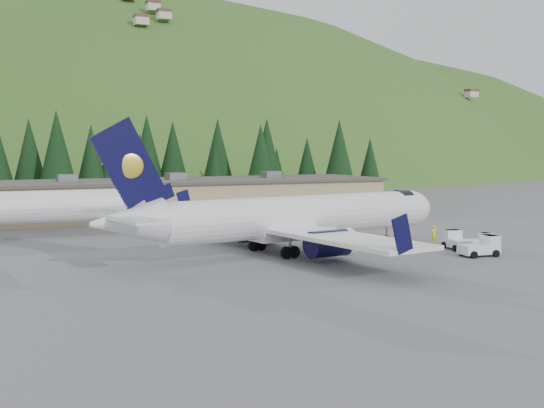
{
  "coord_description": "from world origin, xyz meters",
  "views": [
    {
      "loc": [
        -29.04,
        -55.31,
        9.53
      ],
      "look_at": [
        0.0,
        6.0,
        4.0
      ],
      "focal_mm": 45.0,
      "sensor_mm": 36.0,
      "label": 1
    }
  ],
  "objects_px": {
    "terminal_building": "(141,198)",
    "baggage_tug_b": "(480,241)",
    "airliner": "(290,218)",
    "baggage_tug_a": "(482,247)",
    "baggage_tug_c": "(456,241)",
    "ramp_worker": "(434,234)"
  },
  "relations": [
    {
      "from": "terminal_building",
      "to": "baggage_tug_b",
      "type": "bearing_deg",
      "value": -62.84
    },
    {
      "from": "airliner",
      "to": "baggage_tug_a",
      "type": "xyz_separation_m",
      "value": [
        14.52,
        -8.99,
        -2.38
      ]
    },
    {
      "from": "baggage_tug_b",
      "to": "baggage_tug_c",
      "type": "relative_size",
      "value": 0.78
    },
    {
      "from": "baggage_tug_b",
      "to": "terminal_building",
      "type": "relative_size",
      "value": 0.04
    },
    {
      "from": "baggage_tug_a",
      "to": "baggage_tug_c",
      "type": "relative_size",
      "value": 1.01
    },
    {
      "from": "baggage_tug_a",
      "to": "ramp_worker",
      "type": "height_order",
      "value": "baggage_tug_a"
    },
    {
      "from": "baggage_tug_b",
      "to": "baggage_tug_c",
      "type": "bearing_deg",
      "value": -176.24
    },
    {
      "from": "airliner",
      "to": "baggage_tug_c",
      "type": "xyz_separation_m",
      "value": [
        15.34,
        -4.64,
        -2.41
      ]
    },
    {
      "from": "baggage_tug_a",
      "to": "ramp_worker",
      "type": "xyz_separation_m",
      "value": [
        1.44,
        8.48,
        0.06
      ]
    },
    {
      "from": "baggage_tug_c",
      "to": "ramp_worker",
      "type": "distance_m",
      "value": 4.18
    },
    {
      "from": "terminal_building",
      "to": "baggage_tug_a",
      "type": "bearing_deg",
      "value": -68.59
    },
    {
      "from": "terminal_building",
      "to": "ramp_worker",
      "type": "bearing_deg",
      "value": -62.74
    },
    {
      "from": "terminal_building",
      "to": "ramp_worker",
      "type": "relative_size",
      "value": 40.18
    },
    {
      "from": "airliner",
      "to": "baggage_tug_b",
      "type": "xyz_separation_m",
      "value": [
        18.07,
        -4.8,
        -2.57
      ]
    },
    {
      "from": "airliner",
      "to": "baggage_tug_b",
      "type": "bearing_deg",
      "value": -23.1
    },
    {
      "from": "baggage_tug_c",
      "to": "ramp_worker",
      "type": "bearing_deg",
      "value": 3.67
    },
    {
      "from": "ramp_worker",
      "to": "baggage_tug_a",
      "type": "bearing_deg",
      "value": 72.56
    },
    {
      "from": "baggage_tug_a",
      "to": "terminal_building",
      "type": "relative_size",
      "value": 0.05
    },
    {
      "from": "airliner",
      "to": "baggage_tug_b",
      "type": "distance_m",
      "value": 18.87
    },
    {
      "from": "baggage_tug_b",
      "to": "baggage_tug_c",
      "type": "height_order",
      "value": "baggage_tug_c"
    },
    {
      "from": "ramp_worker",
      "to": "baggage_tug_b",
      "type": "bearing_deg",
      "value": 108.42
    },
    {
      "from": "baggage_tug_a",
      "to": "terminal_building",
      "type": "bearing_deg",
      "value": 117.57
    }
  ]
}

